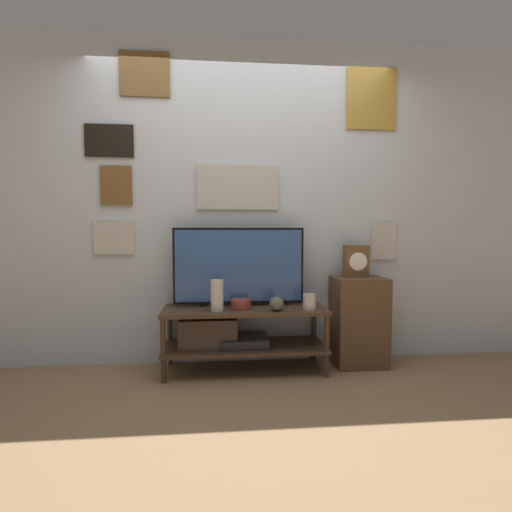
# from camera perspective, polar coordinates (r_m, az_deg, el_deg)

# --- Properties ---
(ground_plane) EXTENTS (12.00, 12.00, 0.00)m
(ground_plane) POSITION_cam_1_polar(r_m,az_deg,el_deg) (3.06, -1.25, -17.73)
(ground_plane) COLOR #846647
(wall_back) EXTENTS (6.40, 0.08, 2.70)m
(wall_back) POSITION_cam_1_polar(r_m,az_deg,el_deg) (3.41, -2.01, 7.77)
(wall_back) COLOR #B2BCC6
(wall_back) RESTS_ON ground_plane
(media_console) EXTENTS (1.28, 0.46, 0.50)m
(media_console) POSITION_cam_1_polar(r_m,az_deg,el_deg) (3.22, -3.47, -10.71)
(media_console) COLOR #422D1E
(media_console) RESTS_ON ground_plane
(television) EXTENTS (1.06, 0.05, 0.63)m
(television) POSITION_cam_1_polar(r_m,az_deg,el_deg) (3.23, -2.46, -1.41)
(television) COLOR black
(television) RESTS_ON media_console
(vase_slim_bronze) EXTENTS (0.08, 0.08, 0.22)m
(vase_slim_bronze) POSITION_cam_1_polar(r_m,az_deg,el_deg) (3.39, 4.43, -4.87)
(vase_slim_bronze) COLOR brown
(vase_slim_bronze) RESTS_ON media_console
(vase_tall_ceramic) EXTENTS (0.10, 0.10, 0.24)m
(vase_tall_ceramic) POSITION_cam_1_polar(r_m,az_deg,el_deg) (3.05, -5.59, -5.62)
(vase_tall_ceramic) COLOR beige
(vase_tall_ceramic) RESTS_ON media_console
(vase_round_glass) EXTENTS (0.11, 0.11, 0.11)m
(vase_round_glass) POSITION_cam_1_polar(r_m,az_deg,el_deg) (3.05, 2.94, -6.81)
(vase_round_glass) COLOR #4C5647
(vase_round_glass) RESTS_ON media_console
(vase_wide_bowl) EXTENTS (0.16, 0.16, 0.08)m
(vase_wide_bowl) POSITION_cam_1_polar(r_m,az_deg,el_deg) (3.13, -2.17, -6.89)
(vase_wide_bowl) COLOR brown
(vase_wide_bowl) RESTS_ON media_console
(candle_jar) EXTENTS (0.10, 0.10, 0.12)m
(candle_jar) POSITION_cam_1_polar(r_m,az_deg,el_deg) (3.12, 7.63, -6.50)
(candle_jar) COLOR #C1B29E
(candle_jar) RESTS_ON media_console
(side_table) EXTENTS (0.42, 0.35, 0.73)m
(side_table) POSITION_cam_1_polar(r_m,az_deg,el_deg) (3.46, 14.45, -8.99)
(side_table) COLOR #513823
(side_table) RESTS_ON ground_plane
(mantel_clock) EXTENTS (0.20, 0.11, 0.26)m
(mantel_clock) POSITION_cam_1_polar(r_m,az_deg,el_deg) (3.43, 14.10, -0.71)
(mantel_clock) COLOR brown
(mantel_clock) RESTS_ON side_table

